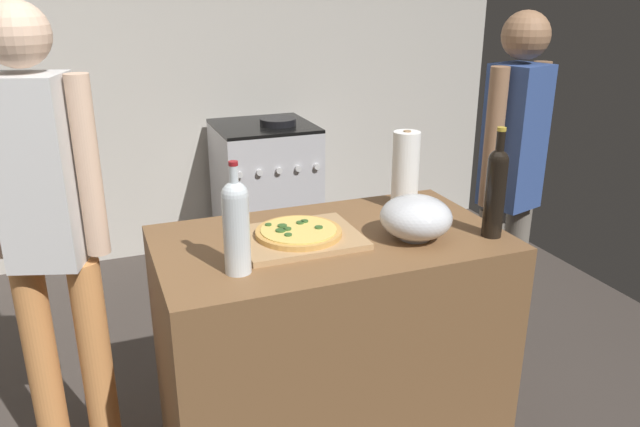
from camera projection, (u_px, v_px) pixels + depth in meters
The scene contains 12 objects.
ground_plane at pixel (222, 359), 3.02m from camera, with size 4.69×3.40×0.02m, color #3F3833.
kitchen_wall_rear at pixel (159, 54), 3.85m from camera, with size 4.69×0.10×2.60m, color #BCB7AD.
counter at pixel (330, 351), 2.26m from camera, with size 1.17×0.67×0.90m, color brown.
cutting_board at pixel (299, 238), 2.07m from camera, with size 0.40×0.32×0.02m, color tan.
pizza at pixel (299, 232), 2.06m from camera, with size 0.29×0.29×0.03m.
mixing_bowl at pixel (416, 217), 2.06m from camera, with size 0.24×0.24×0.15m.
paper_towel_roll at pixel (405, 170), 2.34m from camera, with size 0.10×0.10×0.30m.
wine_bottle_dark at pixel (496, 189), 2.05m from camera, with size 0.07×0.07×0.37m.
wine_bottle_green at pixel (236, 224), 1.79m from camera, with size 0.08×0.08×0.34m.
stove at pixel (266, 193), 3.97m from camera, with size 0.59×0.61×0.94m.
person_in_stripes at pixel (47, 225), 2.03m from camera, with size 0.37×0.26×1.66m.
person_in_red at pixel (510, 180), 2.66m from camera, with size 0.35×0.25×1.61m.
Camera 1 is at (-0.49, -1.19, 1.69)m, focal length 34.88 mm.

